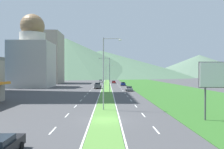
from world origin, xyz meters
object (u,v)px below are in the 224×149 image
object	(u,v)px
street_lamp_near	(105,69)
car_1	(99,85)
street_lamp_far	(107,74)
car_0	(101,81)
pickup_truck_0	(98,86)
street_lamp_mid	(108,72)
car_3	(114,82)
billboard_roadside	(219,77)
car_5	(129,89)
car_4	(123,84)

from	to	relation	value
street_lamp_near	car_1	distance (m)	53.65
street_lamp_far	car_0	xyz separation A→B (m)	(-3.47, 31.71, -4.43)
street_lamp_far	pickup_truck_0	distance (m)	16.91
street_lamp_mid	car_1	xyz separation A→B (m)	(-3.75, 22.75, -5.00)
street_lamp_mid	car_3	world-z (taller)	street_lamp_mid
billboard_roadside	street_lamp_near	bearing A→B (deg)	151.21
street_lamp_far	billboard_roadside	bearing A→B (deg)	-78.84
car_1	street_lamp_far	bearing A→B (deg)	-22.31
street_lamp_near	car_5	world-z (taller)	street_lamp_near
car_1	car_3	xyz separation A→B (m)	(6.81, 28.51, -0.04)
street_lamp_near	billboard_roadside	distance (m)	15.54
street_lamp_mid	car_5	size ratio (longest dim) A/B	2.27
street_lamp_mid	car_5	distance (m)	8.83
street_lamp_far	car_5	bearing A→B (deg)	-75.64
street_lamp_mid	car_4	bearing A→B (deg)	78.02
billboard_roadside	car_3	world-z (taller)	billboard_roadside
billboard_roadside	car_3	bearing A→B (deg)	96.33
street_lamp_mid	car_4	size ratio (longest dim) A/B	2.13
car_4	billboard_roadside	bearing A→B (deg)	5.42
street_lamp_mid	car_4	xyz separation A→B (m)	(6.47, 30.49, -4.96)
street_lamp_mid	car_0	bearing A→B (deg)	93.70
street_lamp_mid	pickup_truck_0	size ratio (longest dim) A/B	1.85
street_lamp_near	pickup_truck_0	world-z (taller)	street_lamp_near
car_5	street_lamp_mid	bearing A→B (deg)	-61.39
billboard_roadside	car_4	size ratio (longest dim) A/B	1.49
street_lamp_far	car_0	bearing A→B (deg)	96.25
car_0	pickup_truck_0	size ratio (longest dim) A/B	0.80
street_lamp_near	street_lamp_mid	bearing A→B (deg)	88.84
car_0	car_4	bearing A→B (deg)	-161.73
car_1	car_4	size ratio (longest dim) A/B	0.92
car_4	car_5	world-z (taller)	car_4
street_lamp_far	car_4	world-z (taller)	street_lamp_far
car_1	car_3	distance (m)	29.31
car_1	car_5	size ratio (longest dim) A/B	0.98
car_3	pickup_truck_0	distance (m)	37.39
street_lamp_mid	billboard_roadside	bearing A→B (deg)	-71.15
billboard_roadside	car_5	world-z (taller)	billboard_roadside
street_lamp_near	car_3	distance (m)	82.06
car_1	car_3	bearing A→B (deg)	-13.44
car_1	car_5	distance (m)	21.77
street_lamp_far	car_1	world-z (taller)	street_lamp_far
car_0	car_3	world-z (taller)	car_0
street_lamp_near	car_5	distance (m)	35.15
street_lamp_far	car_1	bearing A→B (deg)	-112.31
car_3	car_4	distance (m)	21.05
street_lamp_mid	street_lamp_far	bearing A→B (deg)	91.03
car_1	pickup_truck_0	xyz separation A→B (m)	(-0.02, -8.25, 0.22)
billboard_roadside	car_1	world-z (taller)	billboard_roadside
car_0	car_3	distance (m)	13.08
billboard_roadside	car_0	world-z (taller)	billboard_roadside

